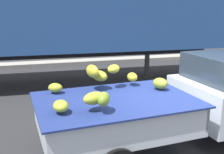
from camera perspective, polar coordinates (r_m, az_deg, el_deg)
name	(u,v)px	position (r m, az deg, el deg)	size (l,w,h in m)	color
ground	(179,149)	(5.62, 13.63, -14.13)	(220.00, 220.00, 0.00)	#28282B
curb_strip	(91,61)	(13.45, -4.37, 3.22)	(80.00, 0.80, 0.16)	gray
pickup_truck	(205,98)	(5.83, 18.54, -4.05)	(4.95, 2.22, 1.70)	silver
semi_trailer	(52,9)	(9.58, -12.18, 13.35)	(12.06, 2.90, 3.95)	navy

